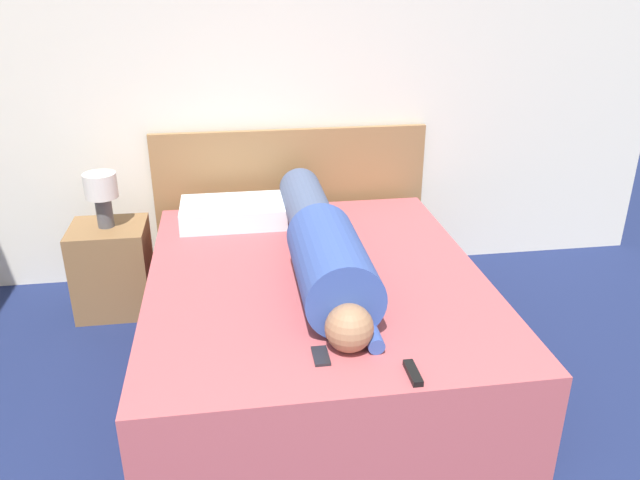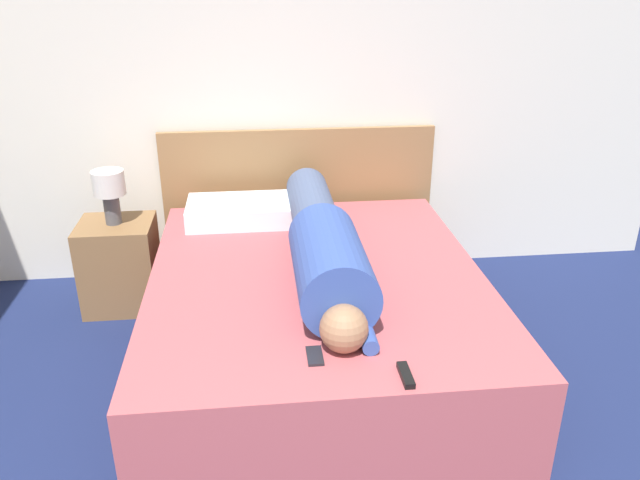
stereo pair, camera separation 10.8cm
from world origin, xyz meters
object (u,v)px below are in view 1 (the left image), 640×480
(table_lamp, at_px, (101,192))
(person_lying, at_px, (322,245))
(nightstand, at_px, (113,268))
(pillow_near_headboard, at_px, (233,212))
(cell_phone, at_px, (321,356))
(tv_remote, at_px, (413,373))
(bed, at_px, (316,318))

(table_lamp, bearing_deg, person_lying, -32.49)
(nightstand, height_order, pillow_near_headboard, pillow_near_headboard)
(person_lying, relative_size, cell_phone, 13.69)
(nightstand, distance_m, tv_remote, 2.20)
(nightstand, relative_size, person_lying, 0.31)
(bed, height_order, tv_remote, tv_remote)
(bed, relative_size, table_lamp, 6.22)
(tv_remote, distance_m, cell_phone, 0.37)
(bed, relative_size, pillow_near_headboard, 3.26)
(pillow_near_headboard, height_order, tv_remote, pillow_near_headboard)
(nightstand, xyz_separation_m, cell_phone, (1.06, -1.51, 0.27))
(person_lying, bearing_deg, tv_remote, -77.39)
(table_lamp, xyz_separation_m, person_lying, (1.19, -0.76, -0.08))
(table_lamp, bearing_deg, pillow_near_headboard, -0.04)
(cell_phone, bearing_deg, tv_remote, -27.65)
(nightstand, height_order, table_lamp, table_lamp)
(tv_remote, relative_size, cell_phone, 1.15)
(table_lamp, relative_size, cell_phone, 2.53)
(person_lying, height_order, tv_remote, person_lying)
(pillow_near_headboard, distance_m, cell_phone, 1.54)
(table_lamp, relative_size, person_lying, 0.18)
(pillow_near_headboard, xyz_separation_m, tv_remote, (0.64, -1.68, -0.05))
(person_lying, height_order, pillow_near_headboard, person_lying)
(bed, distance_m, nightstand, 1.38)
(bed, xyz_separation_m, cell_phone, (-0.09, -0.75, 0.28))
(table_lamp, height_order, person_lying, table_lamp)
(bed, relative_size, cell_phone, 15.74)
(pillow_near_headboard, height_order, cell_phone, pillow_near_headboard)
(table_lamp, distance_m, tv_remote, 2.20)
(bed, relative_size, person_lying, 1.15)
(bed, height_order, pillow_near_headboard, pillow_near_headboard)
(bed, xyz_separation_m, person_lying, (0.04, 0.01, 0.42))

